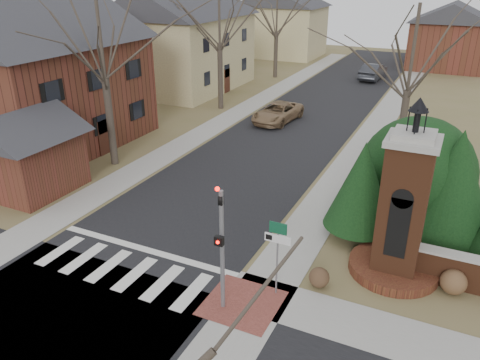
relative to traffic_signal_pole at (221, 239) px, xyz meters
The scene contains 27 objects.
ground 5.05m from the traffic_signal_pole, behind, with size 120.00×120.00×0.00m, color brown.
main_street 22.01m from the traffic_signal_pole, 101.35° to the left, with size 8.00×70.00×0.01m, color black.
cross_street 6.16m from the traffic_signal_pole, 140.28° to the right, with size 120.00×8.00×0.01m, color black.
crosswalk_zone 5.02m from the traffic_signal_pole, behind, with size 8.00×2.20×0.02m, color silver.
stop_bar 5.30m from the traffic_signal_pole, 158.11° to the left, with size 8.00×0.35×0.02m, color silver.
sidewalk_right_main 21.60m from the traffic_signal_pole, 87.59° to the left, with size 2.00×60.00×0.02m, color gray.
sidewalk_left 23.58m from the traffic_signal_pole, 113.91° to the left, with size 2.00×60.00×0.02m, color gray.
curb_apron 2.66m from the traffic_signal_pole, 40.52° to the left, with size 2.40×2.40×0.02m, color brown.
traffic_signal_pole is the anchor object (origin of this frame).
sign_post 2.02m from the traffic_signal_pole, 47.57° to the left, with size 0.90×0.07×2.75m.
brick_gate_monument 6.47m from the traffic_signal_pole, 43.24° to the left, with size 3.20×3.20×6.47m.
house_brick_left 19.81m from the traffic_signal_pole, 151.43° to the left, with size 9.80×11.80×9.42m.
house_stucco_left 31.92m from the traffic_signal_pole, 123.97° to the left, with size 9.80×12.80×9.28m.
garage_left 13.40m from the traffic_signal_pole, 163.01° to the left, with size 4.80×4.80×4.29m.
house_distant_left 50.18m from the traffic_signal_pole, 108.98° to the left, with size 10.80×8.80×8.53m.
house_distant_right 47.58m from the traffic_signal_pole, 85.55° to the left, with size 8.80×8.80×7.30m.
evergreen_near 7.06m from the traffic_signal_pole, 65.72° to the left, with size 2.80×2.80×4.10m.
evergreen_mid 9.83m from the traffic_signal_pole, 50.89° to the left, with size 3.40×3.40×4.70m.
evergreen_mass 10.09m from the traffic_signal_pole, 62.23° to the left, with size 4.80×4.80×4.80m, color black.
bare_tree_0 14.99m from the traffic_signal_pole, 143.29° to the left, with size 8.05×8.05×11.15m.
bare_tree_1 24.83m from the traffic_signal_pole, 117.81° to the left, with size 8.40×8.40×11.64m.
bare_tree_2 36.66m from the traffic_signal_pole, 108.92° to the left, with size 7.35×7.35×10.19m.
bare_tree_3 16.28m from the traffic_signal_pole, 78.28° to the left, with size 7.00×7.00×9.70m.
pickup_truck 20.93m from the traffic_signal_pole, 106.45° to the left, with size 2.25×4.87×1.35m, color #8B6D4C.
distant_car 37.67m from the traffic_signal_pole, 93.80° to the left, with size 1.70×4.88×1.61m, color #313238.
dry_shrub_left 4.14m from the traffic_signal_pole, 44.16° to the left, with size 0.71×0.71×0.71m, color #4D3623.
dry_shrub_right 8.11m from the traffic_signal_pole, 31.01° to the left, with size 0.88×0.88×0.88m, color brown.
Camera 1 is at (10.08, -10.23, 10.04)m, focal length 35.00 mm.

